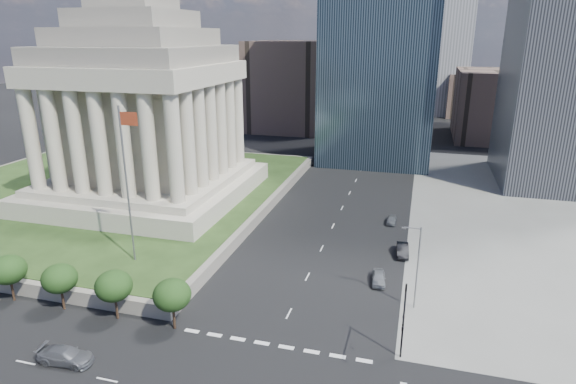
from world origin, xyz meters
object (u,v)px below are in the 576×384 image
(parked_sedan_near, at_px, (379,278))
(parked_sedan_far, at_px, (392,220))
(parked_sedan_mid, at_px, (403,250))
(flagpole, at_px, (127,177))
(suv_grey, at_px, (66,356))
(traffic_signal_ne, at_px, (403,320))
(street_lamp_north, at_px, (416,263))
(war_memorial, at_px, (141,87))

(parked_sedan_near, relative_size, parked_sedan_far, 1.13)
(parked_sedan_near, height_order, parked_sedan_far, parked_sedan_near)
(parked_sedan_far, bearing_deg, parked_sedan_mid, -77.41)
(flagpole, height_order, suv_grey, flagpole)
(traffic_signal_ne, relative_size, parked_sedan_mid, 1.73)
(parked_sedan_near, bearing_deg, suv_grey, -145.02)
(flagpole, height_order, parked_sedan_mid, flagpole)
(traffic_signal_ne, height_order, street_lamp_north, street_lamp_north)
(war_memorial, xyz_separation_m, suv_grey, (15.80, -41.94, -20.62))
(parked_sedan_near, bearing_deg, war_memorial, 150.92)
(flagpole, relative_size, parked_sedan_far, 5.38)
(war_memorial, relative_size, parked_sedan_near, 9.27)
(flagpole, height_order, street_lamp_north, flagpole)
(war_memorial, height_order, parked_sedan_near, war_memorial)
(war_memorial, distance_m, parked_sedan_mid, 50.78)
(war_memorial, bearing_deg, flagpole, -63.11)
(street_lamp_north, xyz_separation_m, parked_sedan_mid, (-1.83, 13.92, -4.90))
(street_lamp_north, xyz_separation_m, parked_sedan_near, (-4.33, 4.86, -4.95))
(traffic_signal_ne, bearing_deg, war_memorial, 143.58)
(street_lamp_north, height_order, suv_grey, street_lamp_north)
(war_memorial, height_order, parked_sedan_far, war_memorial)
(flagpole, relative_size, traffic_signal_ne, 2.50)
(traffic_signal_ne, xyz_separation_m, street_lamp_north, (0.83, 11.30, 0.41))
(traffic_signal_ne, relative_size, parked_sedan_far, 2.15)
(traffic_signal_ne, distance_m, street_lamp_north, 11.34)
(street_lamp_north, bearing_deg, war_memorial, 154.08)
(flagpole, relative_size, street_lamp_north, 2.00)
(traffic_signal_ne, height_order, suv_grey, traffic_signal_ne)
(suv_grey, relative_size, parked_sedan_near, 1.28)
(flagpole, relative_size, suv_grey, 3.70)
(war_memorial, relative_size, parked_sedan_mid, 8.41)
(war_memorial, distance_m, traffic_signal_ne, 60.00)
(flagpole, bearing_deg, parked_sedan_far, 40.83)
(suv_grey, bearing_deg, war_memorial, 16.81)
(traffic_signal_ne, bearing_deg, suv_grey, -166.04)
(war_memorial, relative_size, traffic_signal_ne, 4.88)
(flagpole, xyz_separation_m, parked_sedan_near, (30.83, 5.86, -12.40))
(war_memorial, xyz_separation_m, traffic_signal_ne, (46.50, -34.30, -16.15))
(flagpole, xyz_separation_m, suv_grey, (3.63, -17.94, -12.33))
(war_memorial, height_order, street_lamp_north, war_memorial)
(traffic_signal_ne, xyz_separation_m, suv_grey, (-30.70, -7.63, -4.47))
(suv_grey, xyz_separation_m, parked_sedan_far, (27.34, 44.70, -0.15))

